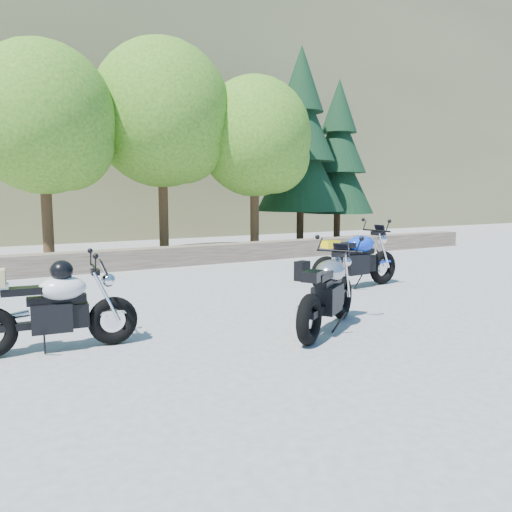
{
  "coord_description": "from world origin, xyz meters",
  "views": [
    {
      "loc": [
        -4.27,
        -6.76,
        1.87
      ],
      "look_at": [
        0.2,
        1.0,
        0.75
      ],
      "focal_mm": 35.0,
      "sensor_mm": 36.0,
      "label": 1
    }
  ],
  "objects_px": {
    "silver_bike": "(328,293)",
    "blue_bike": "(356,260)",
    "backpack": "(302,271)",
    "white_bike": "(52,307)"
  },
  "relations": [
    {
      "from": "white_bike",
      "to": "blue_bike",
      "type": "bearing_deg",
      "value": 18.66
    },
    {
      "from": "white_bike",
      "to": "blue_bike",
      "type": "distance_m",
      "value": 5.98
    },
    {
      "from": "silver_bike",
      "to": "white_bike",
      "type": "xyz_separation_m",
      "value": [
        -3.4,
        0.89,
        0.02
      ]
    },
    {
      "from": "white_bike",
      "to": "silver_bike",
      "type": "bearing_deg",
      "value": -8.71
    },
    {
      "from": "blue_bike",
      "to": "white_bike",
      "type": "bearing_deg",
      "value": -171.31
    },
    {
      "from": "silver_bike",
      "to": "blue_bike",
      "type": "distance_m",
      "value": 3.28
    },
    {
      "from": "backpack",
      "to": "white_bike",
      "type": "bearing_deg",
      "value": -175.19
    },
    {
      "from": "blue_bike",
      "to": "backpack",
      "type": "bearing_deg",
      "value": 105.69
    },
    {
      "from": "silver_bike",
      "to": "blue_bike",
      "type": "relative_size",
      "value": 0.8
    },
    {
      "from": "blue_bike",
      "to": "backpack",
      "type": "distance_m",
      "value": 1.34
    }
  ]
}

